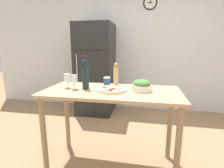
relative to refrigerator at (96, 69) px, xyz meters
name	(u,v)px	position (x,y,z in m)	size (l,w,h in m)	color
ground_plane	(111,165)	(0.64, -1.63, -0.89)	(14.00, 14.00, 0.00)	#9E7A56
wall_back	(130,48)	(0.65, 0.41, 0.41)	(6.40, 0.08, 2.60)	silver
refrigerator	(96,69)	(0.00, 0.00, 0.00)	(0.70, 0.74, 1.78)	black
prep_counter	(111,103)	(0.64, -1.63, -0.13)	(1.43, 0.67, 0.90)	tan
wine_bottle	(85,73)	(0.36, -1.63, 0.18)	(0.07, 0.07, 0.36)	#142833
wine_glass_near	(74,79)	(0.25, -1.67, 0.12)	(0.07, 0.07, 0.16)	silver
wine_glass_far	(67,78)	(0.14, -1.61, 0.12)	(0.07, 0.07, 0.16)	silver
pepper_mill	(116,75)	(0.66, -1.46, 0.14)	(0.06, 0.06, 0.27)	tan
salad_bowl	(142,86)	(0.96, -1.60, 0.06)	(0.21, 0.21, 0.12)	white
homemade_pizza	(112,90)	(0.66, -1.66, 0.02)	(0.30, 0.30, 0.03)	beige
salt_canister	(107,82)	(0.56, -1.45, 0.06)	(0.08, 0.08, 0.10)	#284CA3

